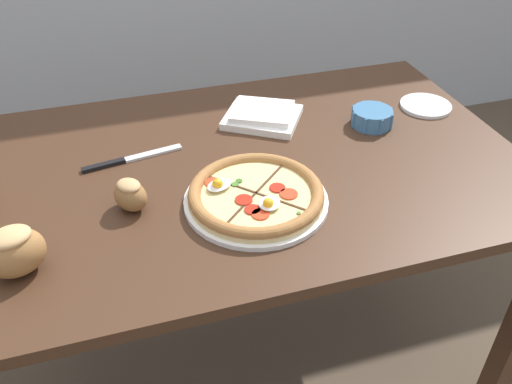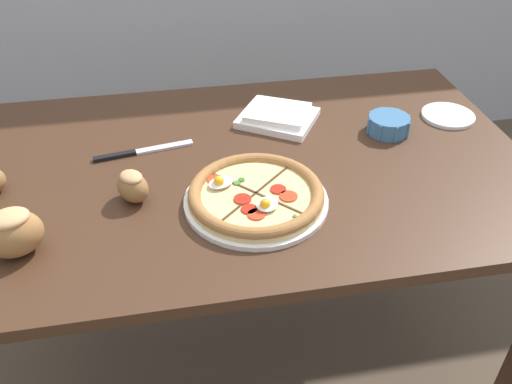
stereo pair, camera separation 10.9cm
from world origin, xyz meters
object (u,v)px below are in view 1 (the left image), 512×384
(dining_table, at_px, (247,195))
(side_saucer, at_px, (426,106))
(bread_piece_near, at_px, (130,195))
(knife_main, at_px, (132,159))
(bread_piece_mid, at_px, (14,251))
(pizza, at_px, (256,196))
(ramekin_bowl, at_px, (372,117))
(napkin_folded, at_px, (262,115))

(dining_table, bearing_deg, side_saucer, 12.27)
(dining_table, height_order, bread_piece_near, bread_piece_near)
(dining_table, height_order, knife_main, knife_main)
(dining_table, bearing_deg, bread_piece_mid, -155.54)
(knife_main, xyz_separation_m, side_saucer, (0.85, 0.03, 0.00))
(bread_piece_near, bearing_deg, pizza, -12.67)
(pizza, distance_m, ramekin_bowl, 0.47)
(bread_piece_near, height_order, knife_main, bread_piece_near)
(dining_table, distance_m, napkin_folded, 0.24)
(pizza, height_order, side_saucer, pizza)
(napkin_folded, distance_m, bread_piece_near, 0.49)
(bread_piece_near, distance_m, side_saucer, 0.90)
(dining_table, relative_size, ramekin_bowl, 11.76)
(knife_main, bearing_deg, side_saucer, -7.55)
(bread_piece_mid, height_order, side_saucer, bread_piece_mid)
(ramekin_bowl, distance_m, napkin_folded, 0.30)
(pizza, distance_m, bread_piece_mid, 0.50)
(bread_piece_mid, bearing_deg, dining_table, 24.46)
(napkin_folded, bearing_deg, pizza, -109.65)
(pizza, height_order, bread_piece_mid, bread_piece_mid)
(napkin_folded, bearing_deg, dining_table, -118.19)
(dining_table, distance_m, pizza, 0.20)
(napkin_folded, bearing_deg, bread_piece_mid, -145.55)
(bread_piece_near, bearing_deg, napkin_folded, 36.55)
(pizza, relative_size, bread_piece_near, 3.16)
(bread_piece_mid, relative_size, side_saucer, 0.92)
(bread_piece_mid, bearing_deg, ramekin_bowl, 19.29)
(knife_main, height_order, side_saucer, same)
(bread_piece_near, bearing_deg, side_saucer, 14.65)
(napkin_folded, bearing_deg, bread_piece_near, -143.45)
(bread_piece_mid, distance_m, knife_main, 0.41)
(side_saucer, bearing_deg, bread_piece_near, -165.35)
(knife_main, bearing_deg, bread_piece_mid, -136.50)
(ramekin_bowl, relative_size, bread_piece_mid, 0.87)
(pizza, bearing_deg, bread_piece_mid, -171.49)
(pizza, xyz_separation_m, side_saucer, (0.60, 0.29, -0.02))
(dining_table, xyz_separation_m, bread_piece_mid, (-0.52, -0.23, 0.16))
(bread_piece_mid, bearing_deg, napkin_folded, 34.45)
(pizza, height_order, ramekin_bowl, pizza)
(pizza, xyz_separation_m, napkin_folded, (0.12, 0.35, -0.00))
(ramekin_bowl, distance_m, bread_piece_mid, 0.95)
(napkin_folded, bearing_deg, knife_main, -165.70)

